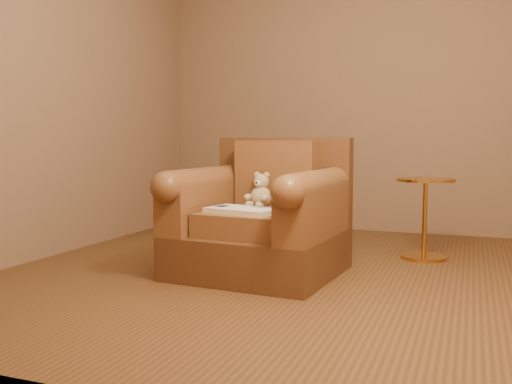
% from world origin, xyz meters
% --- Properties ---
extents(floor, '(4.00, 4.00, 0.00)m').
position_xyz_m(floor, '(0.00, 0.00, 0.00)').
color(floor, brown).
rests_on(floor, ground).
extents(room, '(4.02, 4.02, 2.71)m').
position_xyz_m(room, '(0.00, 0.00, 1.71)').
color(room, '#896C54').
rests_on(room, ground).
extents(armchair, '(1.09, 1.04, 0.91)m').
position_xyz_m(armchair, '(-0.29, -0.05, 0.35)').
color(armchair, '#56341C').
rests_on(armchair, floor).
extents(teddy_bear, '(0.18, 0.21, 0.25)m').
position_xyz_m(teddy_bear, '(-0.33, 0.04, 0.53)').
color(teddy_bear, tan).
rests_on(teddy_bear, armchair).
extents(guidebook, '(0.48, 0.35, 0.04)m').
position_xyz_m(guidebook, '(-0.33, -0.30, 0.45)').
color(guidebook, beige).
rests_on(guidebook, armchair).
extents(side_table, '(0.44, 0.44, 0.61)m').
position_xyz_m(side_table, '(0.71, 0.80, 0.33)').
color(side_table, gold).
rests_on(side_table, floor).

